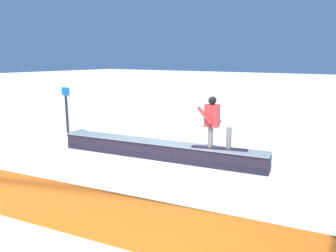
{
  "coord_description": "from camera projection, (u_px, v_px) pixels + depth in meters",
  "views": [
    {
      "loc": [
        -5.63,
        7.76,
        2.98
      ],
      "look_at": [
        -0.93,
        0.84,
        1.25
      ],
      "focal_mm": 35.25,
      "sensor_mm": 36.0,
      "label": 1
    }
  ],
  "objects": [
    {
      "name": "ground_plane",
      "position": [
        158.0,
        158.0,
        9.98
      ],
      "size": [
        120.0,
        120.0,
        0.0
      ],
      "primitive_type": "plane",
      "color": "white"
    },
    {
      "name": "grind_box",
      "position": [
        158.0,
        151.0,
        9.94
      ],
      "size": [
        6.53,
        1.63,
        0.53
      ],
      "color": "#271E29",
      "rests_on": "ground_plane"
    },
    {
      "name": "snowboarder",
      "position": [
        214.0,
        121.0,
        9.0
      ],
      "size": [
        1.56,
        0.76,
        1.44
      ],
      "color": "#291C2C",
      "rests_on": "grind_box"
    },
    {
      "name": "safety_fence",
      "position": [
        13.0,
        196.0,
        6.15
      ],
      "size": [
        13.39,
        2.3,
        0.91
      ],
      "primitive_type": "cube",
      "rotation": [
        0.0,
        0.0,
        0.17
      ],
      "color": "orange",
      "rests_on": "ground_plane"
    },
    {
      "name": "trail_marker",
      "position": [
        67.0,
        110.0,
        12.66
      ],
      "size": [
        0.4,
        0.1,
        1.89
      ],
      "color": "#262628",
      "rests_on": "ground_plane"
    }
  ]
}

